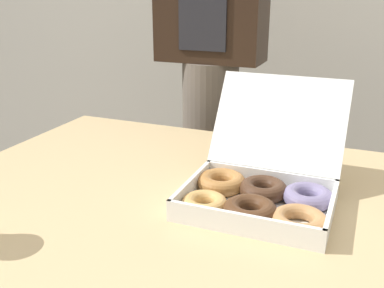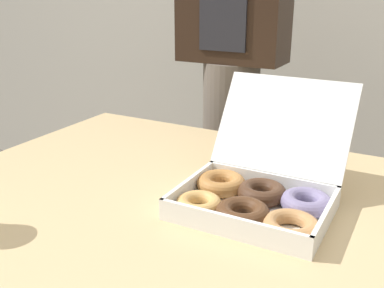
# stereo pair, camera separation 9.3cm
# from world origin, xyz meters

# --- Properties ---
(donut_box) EXTENTS (0.31, 0.34, 0.22)m
(donut_box) POSITION_xyz_m (0.13, 0.01, 0.77)
(donut_box) COLOR white
(donut_box) RESTS_ON table
(person_customer) EXTENTS (0.36, 0.23, 1.71)m
(person_customer) POSITION_xyz_m (-0.22, 0.68, 0.98)
(person_customer) COLOR #665B51
(person_customer) RESTS_ON ground_plane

